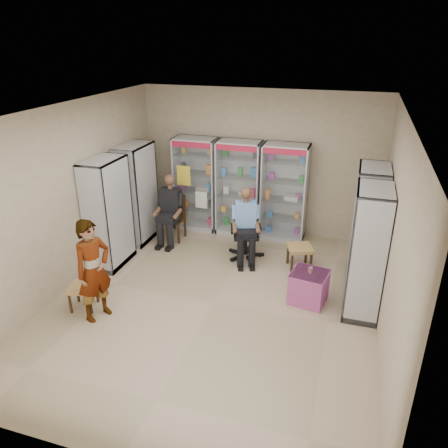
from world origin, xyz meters
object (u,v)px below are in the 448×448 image
(cabinet_back_right, at_px, (284,193))
(cabinet_back_mid, at_px, (239,188))
(cabinet_left_near, at_px, (108,214))
(office_chair, at_px, (246,232))
(cabinet_right_far, at_px, (367,224))
(cabinet_back_left, at_px, (196,184))
(woven_stool_a, at_px, (299,257))
(pink_trunk, at_px, (309,287))
(wooden_chair, at_px, (173,218))
(seated_shopkeeper, at_px, (245,226))
(cabinet_right_near, at_px, (367,252))
(cabinet_left_far, at_px, (137,194))
(woven_stool_b, at_px, (84,297))
(standing_man, at_px, (93,270))

(cabinet_back_right, bearing_deg, cabinet_back_mid, 180.00)
(cabinet_back_right, relative_size, cabinet_left_near, 1.00)
(office_chair, bearing_deg, cabinet_right_far, -20.45)
(cabinet_back_left, bearing_deg, woven_stool_a, -25.86)
(cabinet_back_mid, xyz_separation_m, woven_stool_a, (1.48, -1.18, -0.78))
(pink_trunk, bearing_deg, wooden_chair, 153.13)
(cabinet_back_mid, xyz_separation_m, seated_shopkeeper, (0.44, -1.11, -0.33))
(cabinet_back_left, bearing_deg, cabinet_right_near, -32.28)
(cabinet_back_mid, xyz_separation_m, wooden_chair, (-1.20, -0.73, -0.53))
(cabinet_right_near, distance_m, cabinet_left_far, 4.65)
(seated_shopkeeper, relative_size, woven_stool_b, 3.39)
(cabinet_right_far, distance_m, wooden_chair, 3.84)
(woven_stool_a, bearing_deg, office_chair, 173.63)
(cabinet_back_mid, height_order, cabinet_right_far, same)
(woven_stool_b, bearing_deg, cabinet_right_near, 16.60)
(cabinet_back_right, height_order, woven_stool_b, cabinet_back_right)
(cabinet_back_left, height_order, cabinet_right_near, same)
(woven_stool_b, xyz_separation_m, standing_man, (0.34, -0.13, 0.60))
(cabinet_right_far, xyz_separation_m, seated_shopkeeper, (-2.14, 0.02, -0.33))
(woven_stool_b, relative_size, standing_man, 0.25)
(cabinet_back_mid, bearing_deg, cabinet_right_near, -40.84)
(cabinet_left_far, xyz_separation_m, cabinet_left_near, (0.00, -1.10, 0.00))
(cabinet_back_left, relative_size, pink_trunk, 3.70)
(cabinet_back_right, relative_size, cabinet_right_far, 1.00)
(cabinet_right_near, xyz_separation_m, cabinet_left_far, (-4.46, 1.30, 0.00))
(cabinet_back_mid, bearing_deg, wooden_chair, -148.69)
(wooden_chair, distance_m, standing_man, 2.88)
(wooden_chair, distance_m, woven_stool_b, 2.77)
(seated_shopkeeper, distance_m, standing_man, 2.98)
(office_chair, relative_size, standing_man, 0.66)
(cabinet_right_far, height_order, pink_trunk, cabinet_right_far)
(pink_trunk, bearing_deg, cabinet_left_far, 160.30)
(cabinet_left_far, relative_size, wooden_chair, 2.13)
(cabinet_back_right, height_order, cabinet_left_far, same)
(cabinet_right_near, bearing_deg, cabinet_back_left, 57.72)
(cabinet_back_mid, height_order, seated_shopkeeper, cabinet_back_mid)
(cabinet_back_left, distance_m, pink_trunk, 3.61)
(cabinet_left_near, bearing_deg, woven_stool_a, 104.19)
(office_chair, bearing_deg, seated_shopkeeper, -108.64)
(cabinet_back_left, distance_m, woven_stool_a, 2.82)
(seated_shopkeeper, bearing_deg, cabinet_back_mid, 92.73)
(cabinet_left_far, distance_m, office_chair, 2.37)
(wooden_chair, xyz_separation_m, standing_man, (-0.01, -2.86, 0.32))
(wooden_chair, distance_m, office_chair, 1.67)
(wooden_chair, bearing_deg, woven_stool_b, -97.30)
(office_chair, relative_size, woven_stool_b, 2.66)
(wooden_chair, bearing_deg, office_chair, -11.49)
(cabinet_left_far, distance_m, cabinet_left_near, 1.10)
(cabinet_back_left, relative_size, standing_man, 1.26)
(cabinet_back_mid, height_order, woven_stool_a, cabinet_back_mid)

